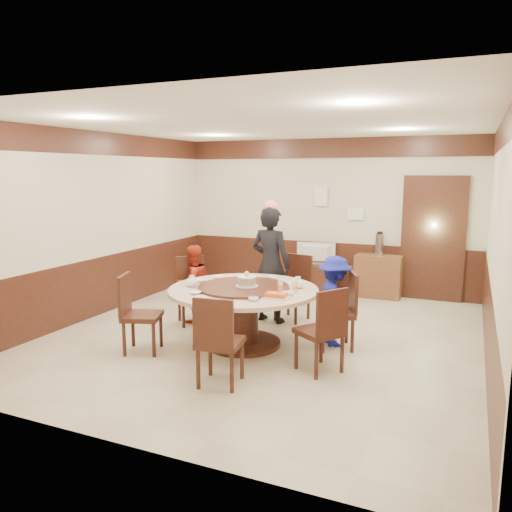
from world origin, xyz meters
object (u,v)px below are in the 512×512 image
at_px(banquet_table, 243,305).
at_px(thermos, 379,245).
at_px(person_standing, 271,265).
at_px(person_red, 193,284).
at_px(shrimp_platter, 276,296).
at_px(side_cabinet, 378,276).
at_px(birthday_cake, 247,281).
at_px(television, 315,254).
at_px(person_blue, 335,301).
at_px(tv_stand, 315,278).

height_order(banquet_table, thermos, thermos).
bearing_deg(person_standing, person_red, 32.62).
xyz_separation_m(shrimp_platter, side_cabinet, (0.57, 3.54, -0.40)).
bearing_deg(birthday_cake, thermos, 71.55).
bearing_deg(banquet_table, television, 90.43).
distance_m(person_blue, shrimp_platter, 0.96).
distance_m(shrimp_platter, thermos, 3.59).
bearing_deg(birthday_cake, side_cabinet, 71.56).
bearing_deg(person_standing, birthday_cake, 104.61).
distance_m(banquet_table, television, 3.21).
bearing_deg(thermos, person_standing, -119.81).
bearing_deg(side_cabinet, tv_stand, -178.51).
xyz_separation_m(person_red, side_cabinet, (2.25, 2.59, -0.20)).
relative_size(birthday_cake, tv_stand, 0.33).
height_order(banquet_table, tv_stand, banquet_table).
distance_m(birthday_cake, tv_stand, 3.26).
height_order(banquet_table, side_cabinet, banquet_table).
bearing_deg(television, person_blue, 104.16).
bearing_deg(person_blue, person_red, 53.48).
xyz_separation_m(birthday_cake, side_cabinet, (1.08, 3.24, -0.47)).
height_order(tv_stand, television, television).
height_order(television, side_cabinet, television).
height_order(person_red, person_blue, person_blue).
distance_m(person_red, person_blue, 2.18).
height_order(shrimp_platter, side_cabinet, shrimp_platter).
height_order(tv_stand, side_cabinet, side_cabinet).
bearing_deg(television, person_red, 59.31).
height_order(shrimp_platter, television, television).
bearing_deg(thermos, shrimp_platter, -99.08).
xyz_separation_m(birthday_cake, tv_stand, (-0.07, 3.21, -0.60)).
bearing_deg(tv_stand, shrimp_platter, -80.53).
bearing_deg(side_cabinet, banquet_table, -109.23).
relative_size(person_blue, tv_stand, 1.36).
bearing_deg(birthday_cake, tv_stand, 91.30).
bearing_deg(person_blue, side_cabinet, -33.82).
bearing_deg(tv_stand, birthday_cake, -88.70).
distance_m(shrimp_platter, television, 3.56).
relative_size(banquet_table, tv_stand, 2.23).
relative_size(person_standing, person_red, 1.50).
height_order(person_blue, side_cabinet, person_blue).
distance_m(birthday_cake, side_cabinet, 3.44).
bearing_deg(tv_stand, person_standing, -91.55).
relative_size(banquet_table, television, 2.67).
relative_size(person_red, birthday_cake, 4.07).
relative_size(banquet_table, person_red, 1.65).
bearing_deg(television, banquet_table, 82.99).
bearing_deg(shrimp_platter, thermos, 80.92).
relative_size(person_blue, side_cabinet, 1.45).
relative_size(television, side_cabinet, 0.89).
relative_size(birthday_cake, television, 0.40).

